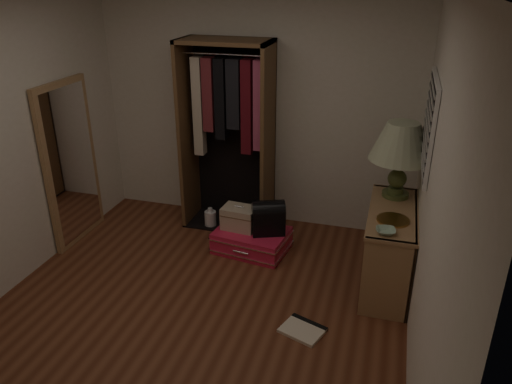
{
  "coord_description": "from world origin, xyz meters",
  "views": [
    {
      "loc": [
        1.46,
        -3.09,
        2.69
      ],
      "look_at": [
        0.3,
        0.95,
        0.8
      ],
      "focal_mm": 35.0,
      "sensor_mm": 36.0,
      "label": 1
    }
  ],
  "objects_px": {
    "open_wardrobe": "(229,121)",
    "pink_suitcase": "(252,240)",
    "train_case": "(239,218)",
    "floor_mirror": "(71,164)",
    "black_bag": "(268,217)",
    "white_jug": "(210,219)",
    "table_lamp": "(402,143)",
    "console_bookshelf": "(389,244)"
  },
  "relations": [
    {
      "from": "pink_suitcase",
      "to": "black_bag",
      "type": "height_order",
      "value": "black_bag"
    },
    {
      "from": "floor_mirror",
      "to": "console_bookshelf",
      "type": "bearing_deg",
      "value": 0.51
    },
    {
      "from": "pink_suitcase",
      "to": "black_bag",
      "type": "distance_m",
      "value": 0.34
    },
    {
      "from": "floor_mirror",
      "to": "table_lamp",
      "type": "distance_m",
      "value": 3.29
    },
    {
      "from": "console_bookshelf",
      "to": "black_bag",
      "type": "distance_m",
      "value": 1.21
    },
    {
      "from": "pink_suitcase",
      "to": "white_jug",
      "type": "xyz_separation_m",
      "value": [
        -0.6,
        0.37,
        -0.02
      ]
    },
    {
      "from": "floor_mirror",
      "to": "table_lamp",
      "type": "xyz_separation_m",
      "value": [
        3.24,
        0.33,
        0.42
      ]
    },
    {
      "from": "console_bookshelf",
      "to": "white_jug",
      "type": "xyz_separation_m",
      "value": [
        -1.96,
        0.57,
        -0.3
      ]
    },
    {
      "from": "pink_suitcase",
      "to": "table_lamp",
      "type": "height_order",
      "value": "table_lamp"
    },
    {
      "from": "train_case",
      "to": "black_bag",
      "type": "distance_m",
      "value": 0.32
    },
    {
      "from": "black_bag",
      "to": "white_jug",
      "type": "distance_m",
      "value": 0.9
    },
    {
      "from": "black_bag",
      "to": "table_lamp",
      "type": "height_order",
      "value": "table_lamp"
    },
    {
      "from": "floor_mirror",
      "to": "pink_suitcase",
      "type": "distance_m",
      "value": 2.03
    },
    {
      "from": "train_case",
      "to": "table_lamp",
      "type": "distance_m",
      "value": 1.77
    },
    {
      "from": "open_wardrobe",
      "to": "train_case",
      "type": "height_order",
      "value": "open_wardrobe"
    },
    {
      "from": "open_wardrobe",
      "to": "white_jug",
      "type": "height_order",
      "value": "open_wardrobe"
    },
    {
      "from": "pink_suitcase",
      "to": "white_jug",
      "type": "height_order",
      "value": "white_jug"
    },
    {
      "from": "table_lamp",
      "to": "floor_mirror",
      "type": "bearing_deg",
      "value": -174.24
    },
    {
      "from": "black_bag",
      "to": "floor_mirror",
      "type": "bearing_deg",
      "value": 165.37
    },
    {
      "from": "console_bookshelf",
      "to": "floor_mirror",
      "type": "bearing_deg",
      "value": -179.49
    },
    {
      "from": "pink_suitcase",
      "to": "train_case",
      "type": "xyz_separation_m",
      "value": [
        -0.14,
        0.02,
        0.23
      ]
    },
    {
      "from": "train_case",
      "to": "black_bag",
      "type": "xyz_separation_m",
      "value": [
        0.31,
        -0.01,
        0.06
      ]
    },
    {
      "from": "black_bag",
      "to": "table_lamp",
      "type": "xyz_separation_m",
      "value": [
        1.2,
        0.08,
        0.86
      ]
    },
    {
      "from": "open_wardrobe",
      "to": "table_lamp",
      "type": "distance_m",
      "value": 1.83
    },
    {
      "from": "train_case",
      "to": "floor_mirror",
      "type": "bearing_deg",
      "value": -166.69
    },
    {
      "from": "pink_suitcase",
      "to": "black_bag",
      "type": "bearing_deg",
      "value": 11.32
    },
    {
      "from": "open_wardrobe",
      "to": "floor_mirror",
      "type": "xyz_separation_m",
      "value": [
        -1.47,
        -0.77,
        -0.36
      ]
    },
    {
      "from": "console_bookshelf",
      "to": "open_wardrobe",
      "type": "distance_m",
      "value": 2.09
    },
    {
      "from": "open_wardrobe",
      "to": "white_jug",
      "type": "distance_m",
      "value": 1.14
    },
    {
      "from": "open_wardrobe",
      "to": "train_case",
      "type": "xyz_separation_m",
      "value": [
        0.27,
        -0.52,
        -0.86
      ]
    },
    {
      "from": "floor_mirror",
      "to": "black_bag",
      "type": "bearing_deg",
      "value": 6.79
    },
    {
      "from": "open_wardrobe",
      "to": "white_jug",
      "type": "bearing_deg",
      "value": -137.72
    },
    {
      "from": "console_bookshelf",
      "to": "white_jug",
      "type": "relative_size",
      "value": 4.89
    },
    {
      "from": "pink_suitcase",
      "to": "white_jug",
      "type": "bearing_deg",
      "value": 156.47
    },
    {
      "from": "open_wardrobe",
      "to": "floor_mirror",
      "type": "height_order",
      "value": "open_wardrobe"
    },
    {
      "from": "open_wardrobe",
      "to": "black_bag",
      "type": "bearing_deg",
      "value": -42.43
    },
    {
      "from": "pink_suitcase",
      "to": "floor_mirror",
      "type": "bearing_deg",
      "value": -164.92
    },
    {
      "from": "console_bookshelf",
      "to": "pink_suitcase",
      "type": "relative_size",
      "value": 1.39
    },
    {
      "from": "console_bookshelf",
      "to": "floor_mirror",
      "type": "relative_size",
      "value": 0.66
    },
    {
      "from": "floor_mirror",
      "to": "white_jug",
      "type": "xyz_separation_m",
      "value": [
        1.28,
        0.6,
        -0.75
      ]
    },
    {
      "from": "open_wardrobe",
      "to": "pink_suitcase",
      "type": "height_order",
      "value": "open_wardrobe"
    },
    {
      "from": "train_case",
      "to": "white_jug",
      "type": "distance_m",
      "value": 0.63
    }
  ]
}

